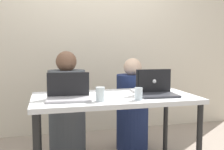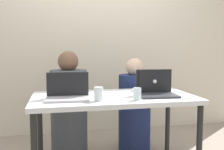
# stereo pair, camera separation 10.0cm
# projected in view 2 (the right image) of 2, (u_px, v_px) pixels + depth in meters

# --- Properties ---
(back_wall) EXTENTS (4.50, 0.10, 2.51)m
(back_wall) POSITION_uv_depth(u_px,v_px,m) (93.00, 43.00, 3.69)
(back_wall) COLOR beige
(back_wall) RESTS_ON ground
(desk) EXTENTS (1.45, 0.75, 0.75)m
(desk) POSITION_uv_depth(u_px,v_px,m) (114.00, 104.00, 2.37)
(desk) COLOR silver
(desk) RESTS_ON ground
(person_on_left) EXTENTS (0.49, 0.49, 1.15)m
(person_on_left) POSITION_uv_depth(u_px,v_px,m) (69.00, 109.00, 2.89)
(person_on_left) COLOR #454B52
(person_on_left) RESTS_ON ground
(person_on_right) EXTENTS (0.44, 0.44, 1.07)m
(person_on_right) POSITION_uv_depth(u_px,v_px,m) (135.00, 109.00, 3.04)
(person_on_right) COLOR navy
(person_on_right) RESTS_ON ground
(laptop_back_right) EXTENTS (0.32, 0.26, 0.22)m
(laptop_back_right) POSITION_uv_depth(u_px,v_px,m) (151.00, 88.00, 2.52)
(laptop_back_right) COLOR silver
(laptop_back_right) RESTS_ON desk
(laptop_front_right) EXTENTS (0.35, 0.28, 0.23)m
(laptop_front_right) POSITION_uv_depth(u_px,v_px,m) (156.00, 90.00, 2.36)
(laptop_front_right) COLOR #35363D
(laptop_front_right) RESTS_ON desk
(laptop_front_left) EXTENTS (0.37, 0.27, 0.22)m
(laptop_front_left) POSITION_uv_depth(u_px,v_px,m) (68.00, 94.00, 2.18)
(laptop_front_left) COLOR #B7B3B9
(laptop_front_left) RESTS_ON desk
(water_glass_left) EXTENTS (0.07, 0.07, 0.11)m
(water_glass_left) POSITION_uv_depth(u_px,v_px,m) (99.00, 95.00, 2.12)
(water_glass_left) COLOR silver
(water_glass_left) RESTS_ON desk
(water_glass_right) EXTENTS (0.07, 0.07, 0.10)m
(water_glass_right) POSITION_uv_depth(u_px,v_px,m) (137.00, 95.00, 2.15)
(water_glass_right) COLOR silver
(water_glass_right) RESTS_ON desk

